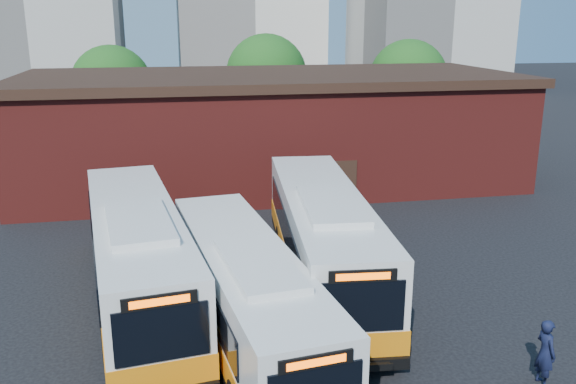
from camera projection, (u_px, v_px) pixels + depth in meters
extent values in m
plane|color=black|center=(376.00, 345.00, 18.32)|extent=(220.00, 220.00, 0.00)
cube|color=silver|center=(137.00, 253.00, 20.46)|extent=(4.40, 12.91, 3.01)
cube|color=orange|center=(139.00, 277.00, 20.70)|extent=(4.46, 12.97, 0.74)
cube|color=black|center=(140.00, 291.00, 20.84)|extent=(4.45, 12.96, 0.26)
cube|color=black|center=(162.00, 334.00, 14.59)|extent=(2.27, 0.38, 1.42)
cube|color=black|center=(160.00, 301.00, 14.34)|extent=(1.79, 0.31, 0.34)
cube|color=#FF5905|center=(160.00, 302.00, 14.30)|extent=(1.41, 0.22, 0.19)
cube|color=black|center=(93.00, 245.00, 20.34)|extent=(1.41, 9.79, 1.11)
cube|color=black|center=(176.00, 236.00, 21.19)|extent=(1.41, 9.79, 1.11)
cube|color=silver|center=(139.00, 222.00, 18.58)|extent=(2.42, 4.64, 0.23)
cylinder|color=black|center=(108.00, 347.00, 17.18)|extent=(0.48, 1.09, 1.06)
cylinder|color=black|center=(194.00, 333.00, 17.94)|extent=(0.48, 1.09, 1.06)
cylinder|color=black|center=(99.00, 258.00, 23.53)|extent=(0.48, 1.09, 1.06)
cylinder|color=black|center=(163.00, 251.00, 24.28)|extent=(0.48, 1.09, 1.06)
cube|color=silver|center=(246.00, 292.00, 17.90)|extent=(3.87, 11.67, 2.72)
cube|color=orange|center=(247.00, 317.00, 18.11)|extent=(3.92, 11.72, 0.67)
cube|color=black|center=(247.00, 331.00, 18.24)|extent=(3.91, 11.71, 0.24)
cube|color=black|center=(316.00, 362.00, 12.34)|extent=(1.62, 0.26, 0.31)
cube|color=#FF5905|center=(317.00, 362.00, 12.31)|extent=(1.28, 0.18, 0.17)
cube|color=black|center=(202.00, 285.00, 17.80)|extent=(1.18, 8.87, 1.00)
cube|color=black|center=(283.00, 274.00, 18.54)|extent=(1.18, 8.87, 1.00)
cube|color=silver|center=(259.00, 264.00, 16.19)|extent=(2.15, 4.19, 0.21)
cylinder|color=black|center=(321.00, 382.00, 15.59)|extent=(0.42, 0.99, 0.95)
cylinder|color=black|center=(193.00, 293.00, 20.69)|extent=(0.42, 0.99, 0.95)
cylinder|color=black|center=(256.00, 284.00, 21.35)|extent=(0.42, 0.99, 0.95)
cube|color=silver|center=(323.00, 235.00, 22.14)|extent=(3.78, 12.92, 3.02)
cube|color=orange|center=(323.00, 257.00, 22.38)|extent=(3.84, 12.98, 0.74)
cube|color=black|center=(322.00, 270.00, 22.53)|extent=(3.83, 12.97, 0.27)
cube|color=black|center=(362.00, 307.00, 15.94)|extent=(2.30, 0.26, 1.43)
cube|color=black|center=(363.00, 276.00, 15.69)|extent=(1.80, 0.22, 0.34)
cube|color=#FF5905|center=(363.00, 277.00, 15.66)|extent=(1.43, 0.14, 0.19)
cube|color=black|center=(360.00, 365.00, 16.35)|extent=(2.71, 0.38, 0.34)
cube|color=black|center=(362.00, 367.00, 16.08)|extent=(1.57, 0.53, 0.06)
cube|color=black|center=(364.00, 368.00, 15.88)|extent=(1.54, 0.17, 0.19)
cube|color=black|center=(284.00, 225.00, 22.33)|extent=(0.90, 9.90, 1.11)
cube|color=black|center=(358.00, 222.00, 22.61)|extent=(0.90, 9.90, 1.11)
cube|color=silver|center=(331.00, 205.00, 20.18)|extent=(2.21, 4.60, 0.23)
cylinder|color=black|center=(302.00, 316.00, 18.94)|extent=(0.43, 1.09, 1.06)
cylinder|color=black|center=(379.00, 312.00, 19.18)|extent=(0.43, 1.09, 1.06)
cylinder|color=black|center=(281.00, 239.00, 25.64)|extent=(0.43, 1.09, 1.06)
cylinder|color=black|center=(338.00, 237.00, 25.89)|extent=(0.43, 1.09, 1.06)
imported|color=black|center=(545.00, 353.00, 16.10)|extent=(0.49, 0.71, 1.88)
cube|color=maroon|center=(270.00, 131.00, 36.39)|extent=(28.00, 12.00, 6.00)
cube|color=black|center=(269.00, 78.00, 35.53)|extent=(28.60, 12.60, 0.50)
cube|color=black|center=(345.00, 183.00, 31.73)|extent=(1.20, 0.08, 2.40)
cylinder|color=#382314|center=(115.00, 129.00, 46.37)|extent=(0.36, 0.36, 2.70)
sphere|color=#1B4E16|center=(112.00, 86.00, 45.47)|extent=(6.00, 6.00, 6.00)
cylinder|color=#382314|center=(267.00, 119.00, 50.40)|extent=(0.36, 0.36, 2.95)
sphere|color=#1B4E16|center=(266.00, 75.00, 49.41)|extent=(6.56, 6.56, 6.56)
cylinder|color=#382314|center=(406.00, 122.00, 49.57)|extent=(0.36, 0.36, 2.81)
sphere|color=#1B4E16|center=(408.00, 79.00, 48.63)|extent=(6.24, 6.24, 6.24)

